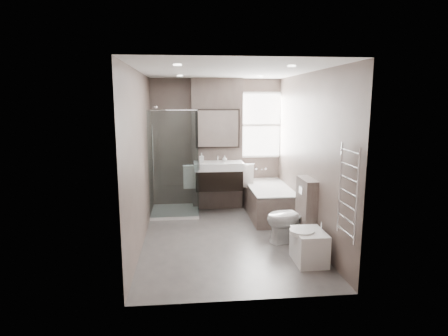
{
  "coord_description": "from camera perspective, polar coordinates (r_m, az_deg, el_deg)",
  "views": [
    {
      "loc": [
        -0.61,
        -5.65,
        2.17
      ],
      "look_at": [
        -0.02,
        0.15,
        1.11
      ],
      "focal_mm": 30.0,
      "sensor_mm": 36.0,
      "label": 1
    }
  ],
  "objects": [
    {
      "name": "toilet",
      "position": [
        5.94,
        10.03,
        -7.41
      ],
      "size": [
        0.83,
        0.59,
        0.77
      ],
      "primitive_type": "imported",
      "rotation": [
        0.0,
        0.0,
        -1.34
      ],
      "color": "white",
      "rests_on": "ground"
    },
    {
      "name": "room",
      "position": [
        5.75,
        0.38,
        1.56
      ],
      "size": [
        2.7,
        3.9,
        2.7
      ],
      "color": "#55514E",
      "rests_on": "ground"
    },
    {
      "name": "towel_right",
      "position": [
        7.3,
        3.56,
        -1.21
      ],
      "size": [
        0.24,
        0.06,
        0.44
      ],
      "primitive_type": "cube",
      "color": "silver",
      "rests_on": "vanity_pier"
    },
    {
      "name": "mirror_cabinet",
      "position": [
        7.31,
        -0.98,
        6.02
      ],
      "size": [
        0.86,
        0.08,
        0.76
      ],
      "color": "black",
      "rests_on": "vanity_pier"
    },
    {
      "name": "soap_bottle_b",
      "position": [
        7.23,
        0.1,
        1.44
      ],
      "size": [
        0.09,
        0.09,
        0.12
      ],
      "primitive_type": "imported",
      "color": "white",
      "rests_on": "vanity"
    },
    {
      "name": "soap_bottle_a",
      "position": [
        7.14,
        -3.44,
        1.57
      ],
      "size": [
        0.08,
        0.09,
        0.19
      ],
      "primitive_type": "imported",
      "color": "white",
      "rests_on": "vanity"
    },
    {
      "name": "shower_enclosure",
      "position": [
        7.2,
        -6.75,
        -3.29
      ],
      "size": [
        0.9,
        0.9,
        2.0
      ],
      "color": "white",
      "rests_on": "ground"
    },
    {
      "name": "bathtub",
      "position": [
        7.17,
        6.81,
        -4.8
      ],
      "size": [
        0.75,
        1.6,
        0.57
      ],
      "color": "#60524C",
      "rests_on": "ground"
    },
    {
      "name": "towel_radiator",
      "position": [
        4.58,
        18.38,
        -3.54
      ],
      "size": [
        0.03,
        0.49,
        1.1
      ],
      "color": "silver",
      "rests_on": "room"
    },
    {
      "name": "vanity_pier",
      "position": [
        7.51,
        -1.08,
        3.6
      ],
      "size": [
        1.0,
        0.25,
        2.6
      ],
      "primitive_type": "cube",
      "color": "#60524C",
      "rests_on": "ground"
    },
    {
      "name": "towel_left",
      "position": [
        7.21,
        -5.26,
        -1.39
      ],
      "size": [
        0.24,
        0.06,
        0.44
      ],
      "primitive_type": "cube",
      "color": "silver",
      "rests_on": "vanity_pier"
    },
    {
      "name": "vanity",
      "position": [
        7.25,
        -0.83,
        -1.11
      ],
      "size": [
        0.95,
        0.47,
        0.66
      ],
      "color": "black",
      "rests_on": "vanity_pier"
    },
    {
      "name": "window",
      "position": [
        7.7,
        5.59,
        6.53
      ],
      "size": [
        0.98,
        0.06,
        1.33
      ],
      "color": "white",
      "rests_on": "room"
    },
    {
      "name": "bidet",
      "position": [
        5.29,
        12.78,
        -11.48
      ],
      "size": [
        0.47,
        0.55,
        0.57
      ],
      "color": "white",
      "rests_on": "ground"
    },
    {
      "name": "cistern_box",
      "position": [
        5.94,
        12.38,
        -6.31
      ],
      "size": [
        0.19,
        0.55,
        1.0
      ],
      "color": "#60524C",
      "rests_on": "ground"
    }
  ]
}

